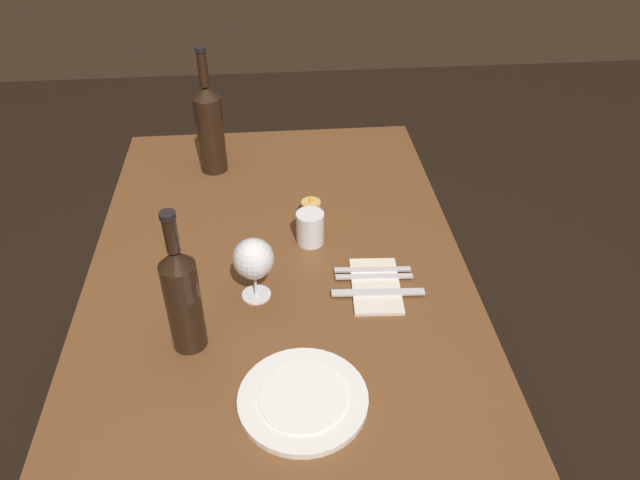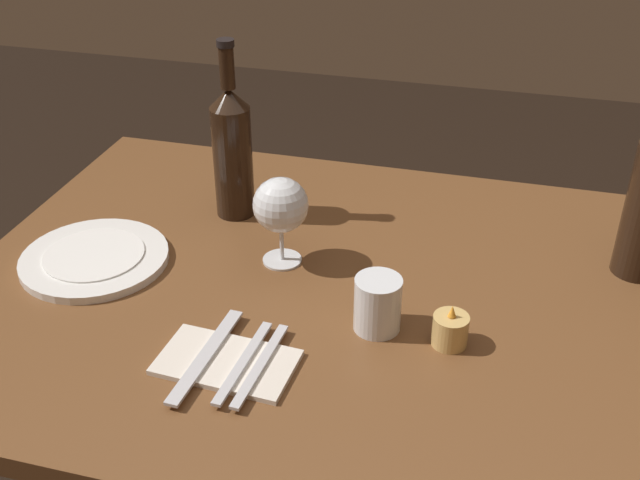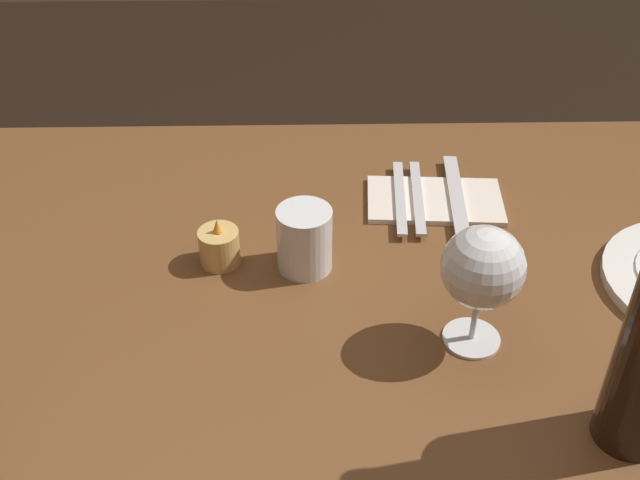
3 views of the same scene
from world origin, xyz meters
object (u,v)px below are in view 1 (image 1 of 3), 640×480
(wine_glass_left, at_px, (253,260))
(dinner_plate, at_px, (302,399))
(wine_bottle, at_px, (209,127))
(folded_napkin, at_px, (375,286))
(water_tumbler, at_px, (310,230))
(fork_outer, at_px, (372,270))
(fork_inner, at_px, (374,276))
(wine_bottle_second, at_px, (182,297))
(votive_candle, at_px, (311,210))
(table_knife, at_px, (378,292))

(wine_glass_left, xyz_separation_m, dinner_plate, (0.30, 0.09, -0.10))
(wine_bottle, distance_m, folded_napkin, 0.70)
(water_tumbler, relative_size, fork_outer, 0.47)
(fork_outer, bearing_deg, wine_bottle, -142.71)
(fork_inner, relative_size, fork_outer, 1.00)
(wine_bottle_second, distance_m, fork_outer, 0.47)
(fork_inner, bearing_deg, votive_candle, -154.84)
(votive_candle, relative_size, table_knife, 0.32)
(votive_candle, height_order, table_knife, votive_candle)
(wine_bottle_second, height_order, votive_candle, wine_bottle_second)
(wine_glass_left, distance_m, votive_candle, 0.34)
(wine_glass_left, xyz_separation_m, table_knife, (0.03, 0.27, -0.09))
(fork_inner, xyz_separation_m, fork_outer, (-0.03, 0.00, 0.00))
(wine_glass_left, relative_size, wine_bottle_second, 0.47)
(wine_bottle, bearing_deg, wine_glass_left, 11.93)
(dinner_plate, relative_size, fork_outer, 1.36)
(wine_bottle_second, relative_size, dinner_plate, 1.33)
(wine_glass_left, height_order, table_knife, wine_glass_left)
(wine_bottle, bearing_deg, fork_inner, 35.99)
(wine_glass_left, bearing_deg, fork_outer, 101.21)
(wine_glass_left, xyz_separation_m, wine_bottle_second, (0.13, -0.14, 0.02))
(wine_bottle, relative_size, water_tumbler, 4.35)
(water_tumbler, xyz_separation_m, votive_candle, (-0.11, 0.01, -0.01))
(folded_napkin, bearing_deg, fork_inner, -180.00)
(dinner_plate, height_order, table_knife, dinner_plate)
(dinner_plate, distance_m, fork_inner, 0.38)
(wine_glass_left, bearing_deg, folded_napkin, 90.87)
(wine_bottle, relative_size, folded_napkin, 1.88)
(wine_glass_left, distance_m, wine_bottle_second, 0.19)
(fork_inner, distance_m, table_knife, 0.05)
(water_tumbler, bearing_deg, fork_outer, 45.27)
(wine_glass_left, relative_size, dinner_plate, 0.62)
(water_tumbler, relative_size, folded_napkin, 0.43)
(water_tumbler, height_order, votive_candle, water_tumbler)
(fork_inner, bearing_deg, table_knife, 0.00)
(wine_bottle, bearing_deg, folded_napkin, 34.77)
(wine_glass_left, bearing_deg, water_tumbler, 144.15)
(water_tumbler, bearing_deg, fork_inner, 40.43)
(votive_candle, bearing_deg, table_knife, 21.30)
(fork_inner, height_order, table_knife, same)
(dinner_plate, bearing_deg, wine_glass_left, -164.31)
(wine_glass_left, relative_size, fork_inner, 0.85)
(dinner_plate, bearing_deg, water_tumbler, 174.01)
(wine_bottle, xyz_separation_m, fork_inner, (0.54, 0.39, -0.13))
(wine_bottle, distance_m, votive_candle, 0.40)
(water_tumbler, distance_m, votive_candle, 0.11)
(dinner_plate, bearing_deg, wine_bottle_second, -127.55)
(fork_outer, bearing_deg, folded_napkin, 0.00)
(wine_bottle_second, bearing_deg, fork_inner, 111.55)
(wine_bottle, height_order, folded_napkin, wine_bottle)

